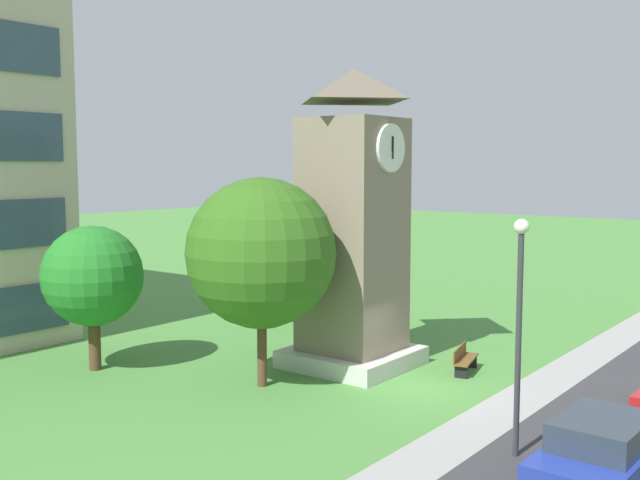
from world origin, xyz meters
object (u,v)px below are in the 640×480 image
object	(u,v)px
park_bench	(464,359)
parked_car_blue	(604,453)
tree_near_tower	(261,253)
tree_by_building	(93,276)
tree_streetside	(320,246)
street_lamp	(519,310)
clock_tower	(353,236)

from	to	relation	value
park_bench	parked_car_blue	xyz separation A→B (m)	(-6.61, -6.59, 0.40)
park_bench	tree_near_tower	bearing A→B (deg)	140.54
tree_by_building	tree_streetside	world-z (taller)	tree_streetside
street_lamp	parked_car_blue	bearing A→B (deg)	-108.65
tree_by_building	tree_near_tower	world-z (taller)	tree_near_tower
clock_tower	street_lamp	distance (m)	8.93
clock_tower	tree_near_tower	xyz separation A→B (m)	(-3.72, 0.86, -0.31)
clock_tower	park_bench	size ratio (longest dim) A/B	5.46
clock_tower	park_bench	world-z (taller)	clock_tower
park_bench	street_lamp	bearing A→B (deg)	-143.65
park_bench	tree_by_building	distance (m)	12.83
street_lamp	parked_car_blue	world-z (taller)	street_lamp
park_bench	parked_car_blue	distance (m)	9.35
street_lamp	parked_car_blue	distance (m)	3.62
park_bench	tree_by_building	size ratio (longest dim) A/B	0.38
street_lamp	tree_streetside	xyz separation A→B (m)	(9.55, 13.29, -0.20)
clock_tower	tree_streetside	distance (m)	7.72
park_bench	tree_near_tower	xyz separation A→B (m)	(-5.29, 4.36, 3.77)
clock_tower	street_lamp	world-z (taller)	clock_tower
clock_tower	tree_near_tower	world-z (taller)	clock_tower
tree_by_building	tree_streetside	distance (m)	11.13
park_bench	parked_car_blue	bearing A→B (deg)	-135.09
street_lamp	tree_near_tower	xyz separation A→B (m)	(0.55, 8.65, 0.68)
park_bench	tree_by_building	bearing A→B (deg)	125.99
tree_by_building	park_bench	bearing A→B (deg)	-54.01
tree_by_building	clock_tower	bearing A→B (deg)	-48.94
tree_near_tower	street_lamp	bearing A→B (deg)	-93.62
clock_tower	street_lamp	xyz separation A→B (m)	(-4.26, -7.79, -0.98)
park_bench	tree_streetside	distance (m)	10.15
street_lamp	tree_by_building	bearing A→B (deg)	96.02
clock_tower	parked_car_blue	world-z (taller)	clock_tower
clock_tower	park_bench	bearing A→B (deg)	-65.74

